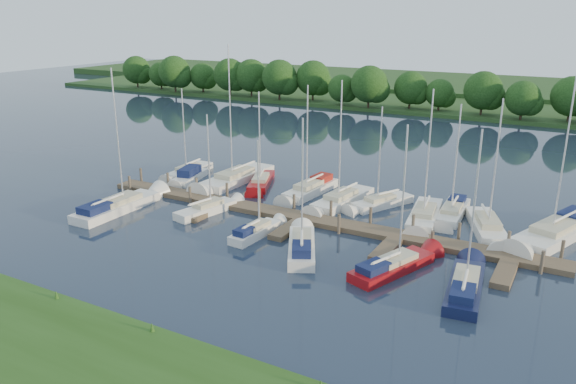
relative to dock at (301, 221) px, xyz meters
The scene contains 24 objects.
ground 7.31m from the dock, 90.00° to the right, with size 260.00×260.00×0.00m, color #1A2335.
near_bank 23.31m from the dock, 90.00° to the right, with size 90.00×10.00×0.50m, color #244814.
dock is the anchor object (origin of this frame).
mooring_pilings 1.19m from the dock, 90.00° to the left, with size 38.24×2.84×2.00m.
far_shore 67.69m from the dock, 90.00° to the left, with size 180.00×30.00×0.60m, color #26451A.
distant_hill 92.69m from the dock, 90.00° to the left, with size 220.00×40.00×1.40m, color #2C4F22.
treeline 54.90m from the dock, 90.22° to the left, with size 147.11×9.62×8.29m.
sailboat_n_0 18.20m from the dock, 158.46° to the left, with size 2.06×7.36×9.44m.
motorboat 16.24m from the dock, 162.06° to the left, with size 2.79×6.12×1.74m.
sailboat_n_2 13.05m from the dock, 148.83° to the left, with size 3.08×11.13×13.99m.
sailboat_n_3 10.91m from the dock, 139.10° to the left, with size 4.09×7.43×9.60m.
sailboat_n_4 7.55m from the dock, 111.83° to the left, with size 2.57×8.31×10.69m.
sailboat_n_5 5.71m from the dock, 80.34° to the left, with size 3.14×9.00×11.41m.
sailboat_n_6 8.01m from the dock, 58.58° to the left, with size 4.32×6.95×9.22m.
sailboat_n_7 10.08m from the dock, 31.97° to the left, with size 3.11×8.88×11.14m.
sailboat_n_8 12.74m from the dock, 35.96° to the left, with size 2.14×7.76×9.80m.
sailboat_n_9 14.50m from the dock, 20.47° to the left, with size 4.47×8.35×10.92m.
sailboat_n_10 19.37m from the dock, 19.48° to the left, with size 6.03×11.45×14.51m.
sailboat_s_0 15.85m from the dock, 162.29° to the right, with size 2.34×9.81×12.47m.
sailboat_s_1 8.18m from the dock, 168.36° to the right, with size 2.84×6.82×8.79m.
sailboat_s_2 4.42m from the dock, 112.71° to the right, with size 1.78×5.93×7.74m.
sailboat_s_3 5.75m from the dock, 61.80° to the right, with size 4.69×7.39×10.02m.
sailboat_s_4 10.62m from the dock, 26.57° to the right, with size 4.12×7.88×10.08m.
sailboat_s_5 15.21m from the dock, 20.96° to the right, with size 2.76×8.20×10.37m.
Camera 1 is at (19.68, -30.39, 16.27)m, focal length 35.00 mm.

